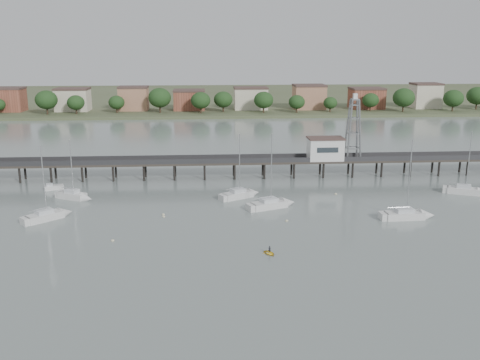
{
  "coord_description": "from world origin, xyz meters",
  "views": [
    {
      "loc": [
        -3.33,
        -61.99,
        30.79
      ],
      "look_at": [
        3.64,
        42.0,
        4.0
      ],
      "focal_mm": 40.0,
      "sensor_mm": 36.0,
      "label": 1
    }
  ],
  "objects_px": {
    "lattice_tower": "(353,130)",
    "sailboat_f": "(243,194)",
    "pier": "(219,162)",
    "sailboat_a": "(52,215)",
    "white_tender": "(53,187)",
    "sailboat_e": "(470,191)",
    "yellow_dinghy": "(269,254)",
    "sailboat_d": "(412,215)",
    "sailboat_c": "(276,204)",
    "sailboat_b": "(77,196)"
  },
  "relations": [
    {
      "from": "sailboat_a",
      "to": "sailboat_d",
      "type": "height_order",
      "value": "sailboat_d"
    },
    {
      "from": "sailboat_a",
      "to": "yellow_dinghy",
      "type": "xyz_separation_m",
      "value": [
        37.2,
        -19.38,
        -0.64
      ]
    },
    {
      "from": "sailboat_b",
      "to": "yellow_dinghy",
      "type": "xyz_separation_m",
      "value": [
        35.46,
        -31.34,
        -0.64
      ]
    },
    {
      "from": "sailboat_c",
      "to": "white_tender",
      "type": "height_order",
      "value": "sailboat_c"
    },
    {
      "from": "sailboat_f",
      "to": "sailboat_a",
      "type": "bearing_deg",
      "value": 167.67
    },
    {
      "from": "pier",
      "to": "sailboat_d",
      "type": "distance_m",
      "value": 47.07
    },
    {
      "from": "sailboat_e",
      "to": "sailboat_b",
      "type": "relative_size",
      "value": 1.09
    },
    {
      "from": "sailboat_a",
      "to": "sailboat_b",
      "type": "bearing_deg",
      "value": 39.69
    },
    {
      "from": "sailboat_e",
      "to": "sailboat_c",
      "type": "xyz_separation_m",
      "value": [
        -41.84,
        -6.12,
        -0.01
      ]
    },
    {
      "from": "sailboat_b",
      "to": "yellow_dinghy",
      "type": "distance_m",
      "value": 47.33
    },
    {
      "from": "sailboat_c",
      "to": "lattice_tower",
      "type": "bearing_deg",
      "value": 25.5
    },
    {
      "from": "sailboat_c",
      "to": "sailboat_d",
      "type": "relative_size",
      "value": 1.0
    },
    {
      "from": "sailboat_e",
      "to": "sailboat_d",
      "type": "xyz_separation_m",
      "value": [
        -18.14,
        -14.69,
        -0.01
      ]
    },
    {
      "from": "yellow_dinghy",
      "to": "sailboat_e",
      "type": "bearing_deg",
      "value": 4.13
    },
    {
      "from": "sailboat_c",
      "to": "yellow_dinghy",
      "type": "relative_size",
      "value": 6.77
    },
    {
      "from": "white_tender",
      "to": "sailboat_b",
      "type": "bearing_deg",
      "value": -68.42
    },
    {
      "from": "lattice_tower",
      "to": "sailboat_f",
      "type": "bearing_deg",
      "value": -148.43
    },
    {
      "from": "yellow_dinghy",
      "to": "lattice_tower",
      "type": "bearing_deg",
      "value": 33.15
    },
    {
      "from": "pier",
      "to": "white_tender",
      "type": "distance_m",
      "value": 37.22
    },
    {
      "from": "pier",
      "to": "lattice_tower",
      "type": "bearing_deg",
      "value": 0.0
    },
    {
      "from": "sailboat_c",
      "to": "sailboat_d",
      "type": "distance_m",
      "value": 25.2
    },
    {
      "from": "sailboat_a",
      "to": "sailboat_d",
      "type": "relative_size",
      "value": 0.93
    },
    {
      "from": "lattice_tower",
      "to": "yellow_dinghy",
      "type": "xyz_separation_m",
      "value": [
        -25.39,
        -47.44,
        -11.1
      ]
    },
    {
      "from": "sailboat_b",
      "to": "sailboat_f",
      "type": "xyz_separation_m",
      "value": [
        33.77,
        -0.54,
        -0.01
      ]
    },
    {
      "from": "sailboat_f",
      "to": "sailboat_c",
      "type": "bearing_deg",
      "value": -81.57
    },
    {
      "from": "sailboat_d",
      "to": "sailboat_f",
      "type": "height_order",
      "value": "sailboat_d"
    },
    {
      "from": "pier",
      "to": "yellow_dinghy",
      "type": "xyz_separation_m",
      "value": [
        6.11,
        -47.44,
        -3.79
      ]
    },
    {
      "from": "sailboat_c",
      "to": "sailboat_f",
      "type": "distance_m",
      "value": 9.3
    },
    {
      "from": "sailboat_e",
      "to": "sailboat_f",
      "type": "bearing_deg",
      "value": -156.17
    },
    {
      "from": "sailboat_f",
      "to": "white_tender",
      "type": "bearing_deg",
      "value": 138.02
    },
    {
      "from": "sailboat_e",
      "to": "yellow_dinghy",
      "type": "distance_m",
      "value": 54.69
    },
    {
      "from": "sailboat_e",
      "to": "white_tender",
      "type": "height_order",
      "value": "sailboat_e"
    },
    {
      "from": "sailboat_a",
      "to": "white_tender",
      "type": "height_order",
      "value": "sailboat_a"
    },
    {
      "from": "sailboat_b",
      "to": "white_tender",
      "type": "relative_size",
      "value": 2.98
    },
    {
      "from": "sailboat_b",
      "to": "sailboat_a",
      "type": "bearing_deg",
      "value": -71.43
    },
    {
      "from": "lattice_tower",
      "to": "sailboat_b",
      "type": "bearing_deg",
      "value": -165.18
    },
    {
      "from": "sailboat_c",
      "to": "white_tender",
      "type": "xyz_separation_m",
      "value": [
        -46.39,
        15.77,
        -0.15
      ]
    },
    {
      "from": "sailboat_a",
      "to": "sailboat_e",
      "type": "relative_size",
      "value": 1.02
    },
    {
      "from": "lattice_tower",
      "to": "yellow_dinghy",
      "type": "distance_m",
      "value": 54.94
    },
    {
      "from": "lattice_tower",
      "to": "sailboat_a",
      "type": "relative_size",
      "value": 1.09
    },
    {
      "from": "pier",
      "to": "sailboat_a",
      "type": "bearing_deg",
      "value": -137.94
    },
    {
      "from": "lattice_tower",
      "to": "pier",
      "type": "bearing_deg",
      "value": -180.0
    },
    {
      "from": "lattice_tower",
      "to": "sailboat_f",
      "type": "height_order",
      "value": "lattice_tower"
    },
    {
      "from": "sailboat_d",
      "to": "white_tender",
      "type": "bearing_deg",
      "value": 158.26
    },
    {
      "from": "pier",
      "to": "sailboat_d",
      "type": "xyz_separation_m",
      "value": [
        33.92,
        -32.47,
        -3.16
      ]
    },
    {
      "from": "sailboat_e",
      "to": "sailboat_d",
      "type": "distance_m",
      "value": 23.34
    },
    {
      "from": "lattice_tower",
      "to": "white_tender",
      "type": "bearing_deg",
      "value": -173.14
    },
    {
      "from": "pier",
      "to": "white_tender",
      "type": "xyz_separation_m",
      "value": [
        -36.17,
        -8.14,
        -3.31
      ]
    },
    {
      "from": "pier",
      "to": "sailboat_a",
      "type": "height_order",
      "value": "sailboat_a"
    },
    {
      "from": "lattice_tower",
      "to": "sailboat_f",
      "type": "relative_size",
      "value": 1.11
    }
  ]
}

